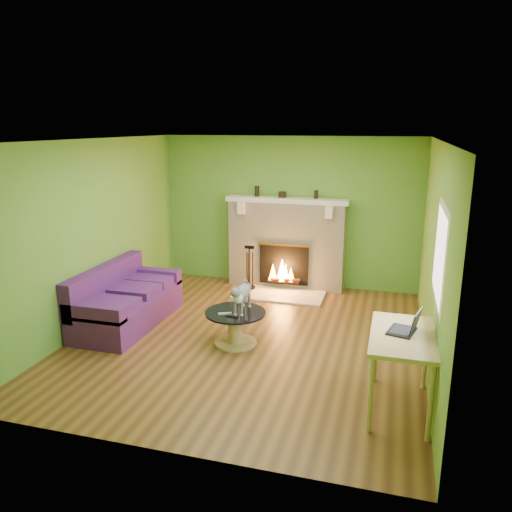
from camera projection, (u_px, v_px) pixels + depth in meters
The scene contains 22 objects.
floor at pixel (248, 338), 6.71m from camera, with size 5.00×5.00×0.00m, color #523317.
ceiling at pixel (247, 140), 6.04m from camera, with size 5.00×5.00×0.00m, color white.
wall_back at pixel (289, 212), 8.70m from camera, with size 5.00×5.00×0.00m, color #559530.
wall_front at pixel (159, 313), 4.05m from camera, with size 5.00×5.00×0.00m, color #559530.
wall_left at pixel (94, 234), 6.97m from camera, with size 5.00×5.00×0.00m, color #559530.
wall_right at pixel (433, 257), 5.78m from camera, with size 5.00×5.00×0.00m, color #559530.
window_frame at pixel (440, 255), 4.88m from camera, with size 1.20×1.20×0.00m, color silver.
window_pane at pixel (439, 255), 4.88m from camera, with size 1.06×1.06×0.00m, color white.
fireplace at pixel (286, 244), 8.66m from camera, with size 2.10×0.46×1.58m.
hearth at pixel (279, 295), 8.38m from camera, with size 1.50×0.75×0.03m, color beige.
mantel at pixel (287, 200), 8.45m from camera, with size 2.10×0.28×0.08m, color silver.
sofa at pixel (125, 302), 7.14m from camera, with size 0.87×1.87×0.84m.
coffee_table at pixel (235, 325), 6.48m from camera, with size 0.79×0.79×0.45m.
desk at pixel (403, 343), 4.88m from camera, with size 0.63×1.09×0.81m.
cat at pixel (242, 296), 6.40m from camera, with size 0.24×0.67×0.42m, color #5C5C60, non-canonical shape.
remote_silver at pixel (225, 314), 6.34m from camera, with size 0.17×0.04×0.02m, color #949496.
remote_black at pixel (232, 316), 6.25m from camera, with size 0.16×0.04×0.02m, color black.
laptop at pixel (403, 321), 4.87m from camera, with size 0.28×0.31×0.24m, color black, non-canonical shape.
fire_tools at pixel (249, 267), 8.56m from camera, with size 0.20×0.20×0.76m, color black, non-canonical shape.
mantel_vase_left at pixel (257, 191), 8.58m from camera, with size 0.08×0.08×0.18m, color black.
mantel_vase_right at pixel (316, 195), 8.32m from camera, with size 0.07×0.07×0.14m, color black.
mantel_box at pixel (282, 194), 8.47m from camera, with size 0.12×0.08×0.10m, color black.
Camera 1 is at (1.79, -5.94, 2.79)m, focal length 35.00 mm.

